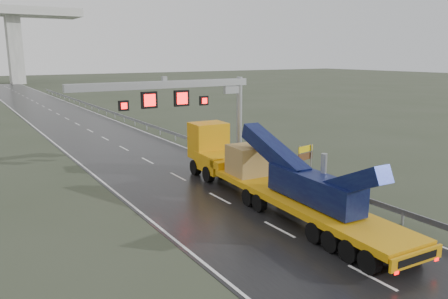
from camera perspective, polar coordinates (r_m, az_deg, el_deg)
ground at (r=20.91m, az=14.38°, el=-13.72°), size 400.00×400.00×0.00m
road at (r=55.26m, az=-17.10°, el=2.36°), size 11.00×200.00×0.02m
guardrail at (r=47.90m, az=-6.90°, el=2.19°), size 0.20×140.00×1.40m
sign_gantry at (r=34.80m, az=-4.56°, el=6.62°), size 14.90×1.20×7.42m
heavy_haul_truck at (r=27.84m, az=4.61°, el=-2.73°), size 4.17×20.31×4.74m
exit_sign_pair at (r=31.99m, az=10.58°, el=-0.84°), size 1.55×0.33×2.68m
striped_barrier at (r=35.67m, az=6.94°, el=-1.54°), size 0.67×0.38×1.11m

